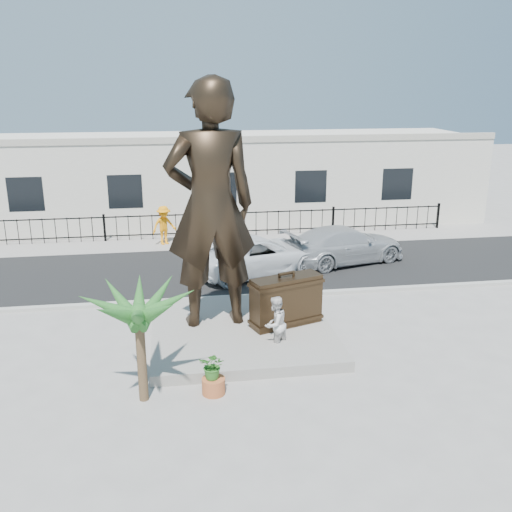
{
  "coord_description": "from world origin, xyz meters",
  "views": [
    {
      "loc": [
        -2.4,
        -13.72,
        7.18
      ],
      "look_at": [
        0.0,
        2.0,
        2.3
      ],
      "focal_mm": 40.0,
      "sensor_mm": 36.0,
      "label": 1
    }
  ],
  "objects": [
    {
      "name": "shrub",
      "position": [
        -1.58,
        -1.58,
        0.74
      ],
      "size": [
        0.77,
        0.72,
        0.68
      ],
      "primitive_type": "imported",
      "rotation": [
        0.0,
        0.0,
        -0.38
      ],
      "color": "#307024",
      "rests_on": "planter"
    },
    {
      "name": "suitcase",
      "position": [
        0.82,
        1.5,
        1.04
      ],
      "size": [
        2.2,
        1.32,
        1.48
      ],
      "primitive_type": "cube",
      "rotation": [
        0.0,
        0.0,
        0.33
      ],
      "color": "#332415",
      "rests_on": "plinth"
    },
    {
      "name": "statue",
      "position": [
        -1.29,
        2.03,
        3.83
      ],
      "size": [
        2.72,
        1.92,
        7.06
      ],
      "primitive_type": "imported",
      "rotation": [
        0.0,
        0.0,
        3.23
      ],
      "color": "black",
      "rests_on": "plinth"
    },
    {
      "name": "plinth",
      "position": [
        -0.5,
        1.5,
        0.15
      ],
      "size": [
        5.2,
        5.2,
        0.3
      ],
      "primitive_type": "cube",
      "color": "gray",
      "rests_on": "ground"
    },
    {
      "name": "building",
      "position": [
        0.0,
        17.0,
        2.2
      ],
      "size": [
        28.0,
        7.0,
        4.4
      ],
      "primitive_type": "cube",
      "color": "silver",
      "rests_on": "ground"
    },
    {
      "name": "tourist",
      "position": [
        0.3,
        0.45,
        0.8
      ],
      "size": [
        0.98,
        0.96,
        1.59
      ],
      "primitive_type": "imported",
      "rotation": [
        0.0,
        0.0,
        3.85
      ],
      "color": "silver",
      "rests_on": "ground"
    },
    {
      "name": "worker",
      "position": [
        -2.74,
        11.83,
        0.91
      ],
      "size": [
        1.32,
        1.1,
        1.78
      ],
      "primitive_type": "imported",
      "rotation": [
        0.0,
        0.0,
        0.46
      ],
      "color": "orange",
      "rests_on": "far_sidewalk"
    },
    {
      "name": "far_sidewalk",
      "position": [
        0.0,
        12.0,
        0.01
      ],
      "size": [
        40.0,
        2.5,
        0.02
      ],
      "primitive_type": "cube",
      "color": "#9E9991",
      "rests_on": "ground"
    },
    {
      "name": "street",
      "position": [
        0.0,
        8.0,
        0.01
      ],
      "size": [
        40.0,
        7.0,
        0.01
      ],
      "primitive_type": "cube",
      "color": "black",
      "rests_on": "ground"
    },
    {
      "name": "ground",
      "position": [
        0.0,
        0.0,
        0.0
      ],
      "size": [
        100.0,
        100.0,
        0.0
      ],
      "primitive_type": "plane",
      "color": "#9E9991",
      "rests_on": "ground"
    },
    {
      "name": "planter",
      "position": [
        -1.58,
        -1.58,
        0.2
      ],
      "size": [
        0.56,
        0.56,
        0.4
      ],
      "primitive_type": "cylinder",
      "color": "#B1592F",
      "rests_on": "ground"
    },
    {
      "name": "car_white",
      "position": [
        0.9,
        7.19,
        0.73
      ],
      "size": [
        5.7,
        3.99,
        1.45
      ],
      "primitive_type": "imported",
      "rotation": [
        0.0,
        0.0,
        1.91
      ],
      "color": "white",
      "rests_on": "street"
    },
    {
      "name": "car_silver",
      "position": [
        4.6,
        8.0,
        0.76
      ],
      "size": [
        5.55,
        3.48,
        1.5
      ],
      "primitive_type": "imported",
      "rotation": [
        0.0,
        0.0,
        1.86
      ],
      "color": "#A6A9AB",
      "rests_on": "street"
    },
    {
      "name": "curb",
      "position": [
        0.0,
        4.5,
        0.06
      ],
      "size": [
        40.0,
        0.25,
        0.12
      ],
      "primitive_type": "cube",
      "color": "#A5A399",
      "rests_on": "ground"
    },
    {
      "name": "fence",
      "position": [
        0.0,
        12.8,
        0.6
      ],
      "size": [
        22.0,
        0.1,
        1.2
      ],
      "primitive_type": "cube",
      "color": "black",
      "rests_on": "ground"
    },
    {
      "name": "palm_tree",
      "position": [
        -3.22,
        -1.61,
        0.0
      ],
      "size": [
        1.8,
        1.8,
        3.2
      ],
      "primitive_type": null,
      "color": "#255D21",
      "rests_on": "ground"
    }
  ]
}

